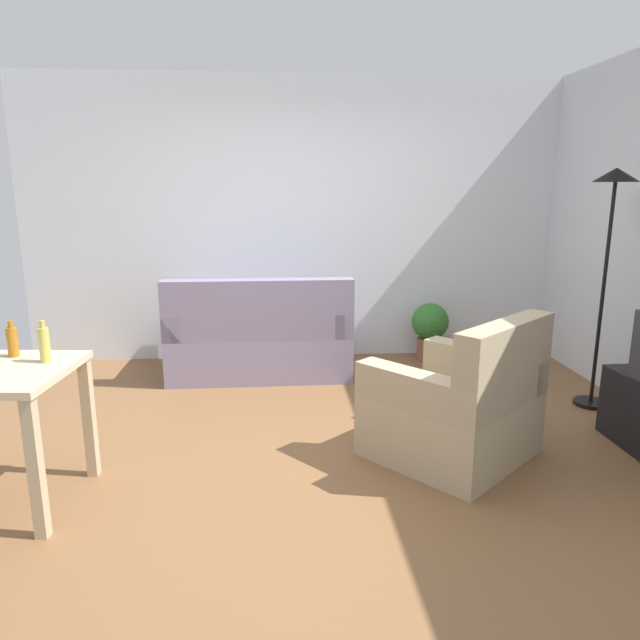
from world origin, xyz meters
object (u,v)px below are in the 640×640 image
object	(u,v)px
couch	(260,341)
bottle_squat	(44,344)
bottle_amber	(12,341)
torchiere_lamp	(611,223)
armchair	(459,408)
potted_plant	(430,328)

from	to	relation	value
couch	bottle_squat	world-z (taller)	bottle_squat
bottle_amber	torchiere_lamp	bearing A→B (deg)	13.09
couch	armchair	distance (m)	2.17
armchair	bottle_amber	size ratio (longest dim) A/B	6.07
couch	potted_plant	bearing A→B (deg)	-169.32
bottle_squat	torchiere_lamp	bearing A→B (deg)	15.61
couch	bottle_amber	xyz separation A→B (m)	(-1.30, -1.89, 0.54)
armchair	bottle_squat	size ratio (longest dim) A/B	5.39
armchair	bottle_squat	bearing A→B (deg)	-34.68
couch	torchiere_lamp	xyz separation A→B (m)	(2.61, -0.98, 1.10)
torchiere_lamp	potted_plant	size ratio (longest dim) A/B	3.18
couch	torchiere_lamp	distance (m)	3.00
couch	potted_plant	xyz separation A→B (m)	(1.65, 0.31, 0.02)
bottle_amber	bottle_squat	size ratio (longest dim) A/B	0.89
couch	torchiere_lamp	size ratio (longest dim) A/B	0.89
torchiere_lamp	bottle_amber	bearing A→B (deg)	-166.91
bottle_amber	bottle_squat	xyz separation A→B (m)	(0.22, -0.12, 0.01)
couch	armchair	size ratio (longest dim) A/B	1.31
torchiere_lamp	potted_plant	distance (m)	1.94
potted_plant	armchair	world-z (taller)	armchair
armchair	couch	bearing A→B (deg)	-94.72
couch	armchair	bearing A→B (deg)	126.23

